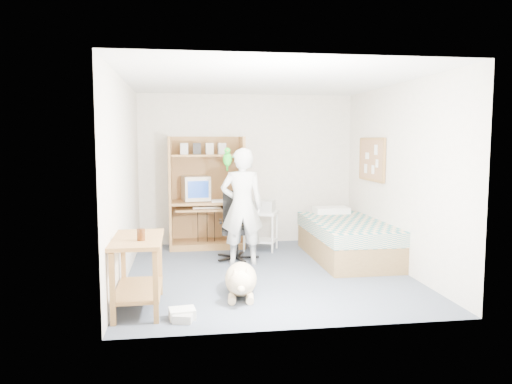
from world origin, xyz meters
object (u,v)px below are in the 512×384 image
computer_hutch (207,197)px  side_desk (138,262)px  bed (346,239)px  office_chair (237,235)px  person (242,206)px  dog (241,279)px  printer_cart (261,224)px

computer_hutch → side_desk: computer_hutch is taller
computer_hutch → bed: computer_hutch is taller
bed → office_chair: office_chair is taller
computer_hutch → person: size_ratio=1.10×
bed → person: (-1.56, -0.10, 0.53)m
side_desk → person: (1.29, 1.72, 0.32)m
bed → person: 1.65m
side_desk → dog: bearing=15.0°
printer_cart → bed: bearing=-10.4°
side_desk → office_chair: (1.24, 2.02, -0.14)m
person → dog: bearing=86.3°
person → printer_cart: bearing=-111.5°
person → dog: person is taller
dog → printer_cart: printer_cart is taller
side_desk → office_chair: size_ratio=1.02×
side_desk → printer_cart: bearing=56.7°
dog → printer_cart: 2.35m
office_chair → printer_cart: size_ratio=1.56×
bed → printer_cart: 1.39m
side_desk → office_chair: 2.37m
person → printer_cart: (0.40, 0.84, -0.41)m
person → office_chair: bearing=-77.6°
bed → printer_cart: bed is taller
computer_hutch → side_desk: (-0.85, -2.94, -0.33)m
computer_hutch → office_chair: bearing=-67.0°
side_desk → bed: bearing=32.5°
office_chair → dog: (-0.14, -1.72, -0.17)m
bed → printer_cart: (-1.17, 0.74, 0.12)m
bed → printer_cart: size_ratio=3.19×
bed → person: bearing=-176.3°
bed → person: size_ratio=1.23×
office_chair → person: bearing=-77.6°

